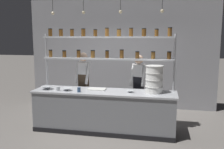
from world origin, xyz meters
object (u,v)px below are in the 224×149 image
(container_stack, at_px, (154,79))
(prep_bowl_near_left, at_px, (47,88))
(cutting_board, at_px, (97,89))
(serving_cup_by_board, at_px, (79,90))
(spice_shelf_unit, at_px, (107,49))
(chef_center, at_px, (139,84))
(prep_bowl_center_front, at_px, (130,91))
(prep_bowl_center_back, at_px, (67,89))
(chef_left, at_px, (83,82))
(serving_cup_front, at_px, (58,89))

(container_stack, bearing_deg, prep_bowl_near_left, -176.78)
(container_stack, relative_size, cutting_board, 1.47)
(serving_cup_by_board, bearing_deg, container_stack, 9.60)
(spice_shelf_unit, bearing_deg, serving_cup_by_board, -132.16)
(container_stack, height_order, prep_bowl_near_left, container_stack)
(container_stack, relative_size, prep_bowl_near_left, 2.24)
(chef_center, height_order, container_stack, chef_center)
(prep_bowl_center_front, height_order, prep_bowl_center_back, prep_bowl_center_back)
(chef_center, distance_m, container_stack, 0.78)
(container_stack, distance_m, prep_bowl_center_front, 0.57)
(prep_bowl_center_front, xyz_separation_m, prep_bowl_center_back, (-1.41, -0.11, 0.01))
(spice_shelf_unit, distance_m, container_stack, 1.28)
(chef_left, bearing_deg, serving_cup_by_board, -70.00)
(cutting_board, bearing_deg, spice_shelf_unit, 50.81)
(spice_shelf_unit, height_order, chef_center, spice_shelf_unit)
(chef_left, relative_size, prep_bowl_near_left, 6.56)
(serving_cup_by_board, bearing_deg, prep_bowl_center_back, 162.76)
(chef_center, relative_size, cutting_board, 4.20)
(chef_left, height_order, prep_bowl_center_front, chef_left)
(cutting_board, xyz_separation_m, serving_cup_front, (-0.82, -0.28, 0.03))
(prep_bowl_center_back, xyz_separation_m, serving_cup_front, (-0.18, -0.05, 0.02))
(spice_shelf_unit, xyz_separation_m, serving_cup_by_board, (-0.50, -0.56, -0.85))
(prep_bowl_near_left, height_order, serving_cup_front, serving_cup_front)
(prep_bowl_near_left, distance_m, prep_bowl_center_back, 0.50)
(chef_left, relative_size, serving_cup_by_board, 16.41)
(spice_shelf_unit, distance_m, prep_bowl_center_front, 1.12)
(serving_cup_front, bearing_deg, chef_center, 26.71)
(container_stack, relative_size, serving_cup_front, 6.37)
(chef_center, bearing_deg, cutting_board, -132.92)
(chef_center, xyz_separation_m, prep_bowl_center_front, (-0.11, -0.70, -0.03))
(prep_bowl_center_front, distance_m, prep_bowl_center_back, 1.41)
(chef_center, height_order, prep_bowl_center_back, chef_center)
(chef_left, bearing_deg, prep_bowl_center_front, -17.32)
(prep_bowl_near_left, bearing_deg, chef_center, 20.82)
(cutting_board, bearing_deg, serving_cup_front, -160.94)
(spice_shelf_unit, relative_size, cutting_board, 7.66)
(prep_bowl_center_back, bearing_deg, prep_bowl_near_left, 175.89)
(spice_shelf_unit, relative_size, chef_left, 1.78)
(spice_shelf_unit, height_order, prep_bowl_near_left, spice_shelf_unit)
(cutting_board, bearing_deg, prep_bowl_center_front, -8.96)
(chef_left, distance_m, cutting_board, 0.69)
(chef_left, bearing_deg, spice_shelf_unit, -12.61)
(prep_bowl_center_back, bearing_deg, cutting_board, 19.84)
(cutting_board, height_order, serving_cup_front, serving_cup_front)
(prep_bowl_center_front, xyz_separation_m, serving_cup_front, (-1.60, -0.16, 0.02))
(container_stack, bearing_deg, cutting_board, 177.44)
(prep_bowl_center_front, bearing_deg, chef_center, 81.18)
(spice_shelf_unit, bearing_deg, prep_bowl_near_left, -162.23)
(spice_shelf_unit, relative_size, prep_bowl_center_front, 19.14)
(serving_cup_front, relative_size, serving_cup_by_board, 0.88)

